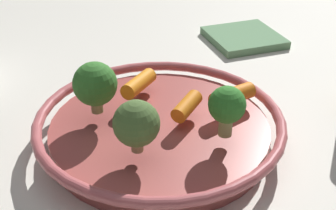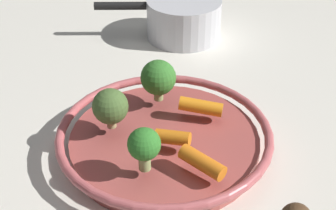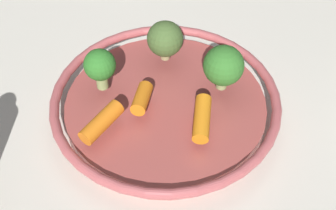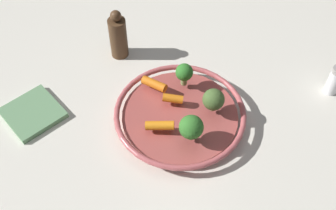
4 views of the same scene
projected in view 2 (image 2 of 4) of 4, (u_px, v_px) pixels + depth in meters
The scene contains 9 objects.
ground_plane at pixel (165, 151), 0.72m from camera, with size 2.45×2.45×0.00m, color silver.
serving_bowl at pixel (164, 139), 0.71m from camera, with size 0.31×0.31×0.04m.
baby_carrot_left at pixel (201, 107), 0.73m from camera, with size 0.02×0.02×0.06m, color orange.
baby_carrot_right at pixel (172, 138), 0.67m from camera, with size 0.02×0.02×0.05m, color orange.
baby_carrot_center at pixel (202, 162), 0.63m from camera, with size 0.02×0.02×0.06m, color orange.
broccoli_floret_small at pixel (110, 107), 0.69m from camera, with size 0.05×0.05×0.06m.
broccoli_floret_large at pixel (158, 78), 0.74m from camera, with size 0.05×0.05×0.07m.
broccoli_floret_mid at pixel (144, 145), 0.61m from camera, with size 0.04×0.04×0.06m.
saucepan at pixel (183, 18), 1.01m from camera, with size 0.25×0.15×0.08m.
Camera 2 is at (-0.19, -0.53, 0.46)m, focal length 52.99 mm.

